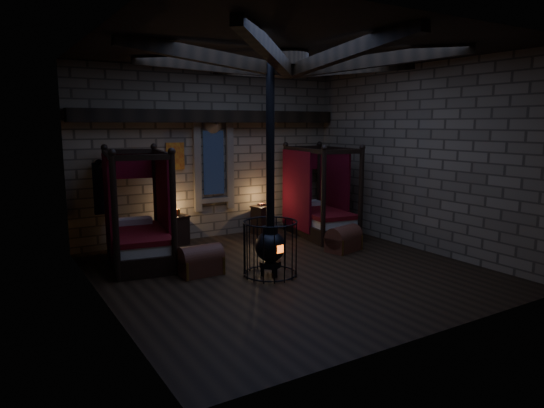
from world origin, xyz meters
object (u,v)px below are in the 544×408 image
trunk_right (344,240)px  bed_left (139,236)px  bed_right (319,214)px  stove (270,243)px  trunk_left (201,261)px

trunk_right → bed_left: bearing=146.3°
bed_right → stove: 3.65m
bed_left → trunk_left: bearing=-52.7°
trunk_left → stove: 1.39m
trunk_right → stove: size_ratio=0.22×
bed_left → bed_right: size_ratio=1.03×
bed_left → trunk_right: bearing=-10.4°
bed_left → trunk_left: size_ratio=2.93×
bed_left → trunk_right: 4.52m
trunk_right → bed_right: bearing=59.0°
bed_right → trunk_right: bearing=-99.2°
bed_right → stove: bearing=-133.8°
bed_right → trunk_left: size_ratio=2.85×
bed_left → bed_right: bearing=10.1°
trunk_left → trunk_right: size_ratio=0.90×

